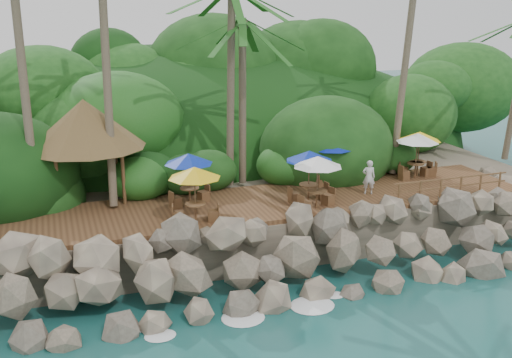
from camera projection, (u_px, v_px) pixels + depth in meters
name	position (u px, v px, depth m)	size (l,w,h in m)	color
ground	(308.00, 309.00, 22.70)	(140.00, 140.00, 0.00)	#19514F
land_base	(203.00, 172.00, 36.90)	(32.00, 25.20, 2.10)	gray
jungle_hill	(178.00, 159.00, 44.00)	(44.80, 28.00, 15.40)	#143811
seawall	(289.00, 260.00, 24.18)	(29.00, 4.00, 2.30)	gray
terrace	(256.00, 204.00, 27.51)	(26.00, 5.00, 0.20)	brown
jungle_foliage	(207.00, 193.00, 36.30)	(44.00, 16.00, 12.00)	#143811
foam_line	(305.00, 304.00, 22.96)	(25.20, 0.80, 0.06)	white
palapa	(85.00, 124.00, 27.16)	(5.37, 5.37, 4.60)	brown
dining_clusters	(250.00, 161.00, 26.89)	(23.33, 5.10, 2.35)	brown
railing	(451.00, 185.00, 27.91)	(6.10, 0.10, 1.00)	brown
waiter	(369.00, 177.00, 28.45)	(0.60, 0.39, 1.64)	silver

